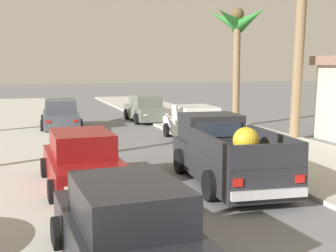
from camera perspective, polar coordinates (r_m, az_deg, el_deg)
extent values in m
cube|color=beige|center=(16.29, -19.56, -4.19)|extent=(5.03, 60.00, 0.12)
cube|color=beige|center=(18.65, 12.13, -2.46)|extent=(5.03, 60.00, 0.12)
cube|color=silver|center=(16.28, -15.62, -4.07)|extent=(0.16, 60.00, 0.10)
cube|color=silver|center=(18.13, 9.06, -2.70)|extent=(0.16, 60.00, 0.10)
cube|color=#28282D|center=(12.64, 7.67, -4.65)|extent=(2.31, 5.23, 0.80)
cube|color=#28282D|center=(13.98, 5.43, -0.10)|extent=(1.83, 1.63, 0.80)
cube|color=#283342|center=(13.27, 6.46, -0.45)|extent=(1.38, 0.17, 0.44)
cube|color=#283342|center=(14.70, 4.49, 0.37)|extent=(1.46, 0.17, 0.48)
cube|color=#28282D|center=(11.41, 4.97, -2.46)|extent=(0.35, 3.30, 0.56)
cube|color=#28282D|center=(12.09, 13.21, -2.06)|extent=(0.35, 3.30, 0.56)
cube|color=#28282D|center=(10.24, 12.70, -3.79)|extent=(1.88, 0.24, 0.56)
cube|color=silver|center=(10.36, 12.78, -8.44)|extent=(1.83, 0.26, 0.20)
cylinder|color=black|center=(13.82, 1.60, -4.46)|extent=(0.32, 0.78, 0.76)
cylinder|color=black|center=(14.43, 9.17, -4.04)|extent=(0.32, 0.78, 0.76)
cylinder|color=black|center=(11.08, 5.45, -7.54)|extent=(0.32, 0.78, 0.76)
cylinder|color=black|center=(11.83, 14.55, -6.77)|extent=(0.32, 0.78, 0.76)
cube|color=red|center=(10.01, 8.86, -7.12)|extent=(0.22, 0.06, 0.18)
cube|color=red|center=(10.65, 16.41, -6.45)|extent=(0.22, 0.06, 0.18)
sphere|color=gold|center=(11.88, 9.87, -1.81)|extent=(0.70, 0.70, 0.70)
cube|color=silver|center=(19.89, 3.41, -0.29)|extent=(1.85, 4.24, 0.72)
cube|color=silver|center=(19.72, 3.52, 1.63)|extent=(1.57, 2.13, 0.64)
cube|color=#283342|center=(20.63, 2.62, 1.85)|extent=(1.37, 0.11, 0.52)
cube|color=#283342|center=(18.81, 4.51, 1.27)|extent=(1.34, 0.11, 0.50)
cylinder|color=black|center=(20.88, -0.12, -0.50)|extent=(0.23, 0.64, 0.64)
cylinder|color=black|center=(21.44, 4.52, -0.30)|extent=(0.23, 0.64, 0.64)
cylinder|color=black|center=(18.42, 2.11, -1.60)|extent=(0.23, 0.64, 0.64)
cylinder|color=black|center=(19.05, 7.27, -1.34)|extent=(0.23, 0.64, 0.64)
cube|color=red|center=(17.70, 3.76, -0.92)|extent=(0.20, 0.04, 0.12)
cube|color=white|center=(21.69, 0.01, 0.58)|extent=(0.20, 0.04, 0.10)
cube|color=red|center=(18.17, 7.52, -0.75)|extent=(0.20, 0.04, 0.12)
cube|color=white|center=(22.06, 3.09, 0.69)|extent=(0.20, 0.04, 0.10)
cube|color=maroon|center=(12.27, -10.75, -5.39)|extent=(1.89, 4.25, 0.72)
cube|color=maroon|center=(12.24, -10.90, -2.19)|extent=(1.58, 2.15, 0.64)
cube|color=#283342|center=(11.30, -10.18, -3.09)|extent=(1.37, 0.12, 0.52)
cube|color=#283342|center=(13.19, -11.51, -1.59)|extent=(1.34, 0.12, 0.50)
cylinder|color=black|center=(11.25, -5.15, -7.62)|extent=(0.24, 0.65, 0.64)
cylinder|color=black|center=(10.98, -14.42, -8.23)|extent=(0.24, 0.65, 0.64)
cylinder|color=black|center=(13.72, -7.80, -4.87)|extent=(0.24, 0.65, 0.64)
cylinder|color=black|center=(13.50, -15.36, -5.29)|extent=(0.24, 0.65, 0.64)
cube|color=red|center=(14.39, -9.51, -3.00)|extent=(0.20, 0.05, 0.12)
cube|color=white|center=(10.35, -5.62, -7.33)|extent=(0.20, 0.05, 0.10)
cube|color=red|center=(14.24, -14.55, -3.26)|extent=(0.20, 0.05, 0.12)
cube|color=white|center=(10.15, -12.46, -7.78)|extent=(0.20, 0.05, 0.10)
cube|color=black|center=(7.27, -5.19, -14.53)|extent=(1.99, 4.29, 0.72)
cube|color=black|center=(6.95, -5.03, -9.63)|extent=(1.64, 2.18, 0.64)
cube|color=#283342|center=(7.86, -6.96, -7.77)|extent=(1.37, 0.16, 0.52)
cube|color=#283342|center=(6.07, -2.50, -12.39)|extent=(1.34, 0.15, 0.50)
cylinder|color=black|center=(8.39, -13.74, -13.22)|extent=(0.26, 0.65, 0.64)
cylinder|color=black|center=(8.76, -1.68, -12.09)|extent=(0.26, 0.65, 0.64)
cube|color=white|center=(9.08, -12.62, -9.62)|extent=(0.20, 0.05, 0.10)
cube|color=white|center=(9.32, -5.01, -9.02)|extent=(0.20, 0.05, 0.10)
cube|color=#474C56|center=(24.13, -13.45, 0.91)|extent=(1.94, 4.27, 0.72)
cube|color=#474C56|center=(23.97, -13.50, 2.50)|extent=(1.61, 2.16, 0.64)
cube|color=#283342|center=(24.93, -13.56, 2.64)|extent=(1.37, 0.14, 0.52)
cube|color=#283342|center=(23.00, -13.43, 2.25)|extent=(1.34, 0.14, 0.50)
cylinder|color=black|center=(25.45, -15.55, 0.69)|extent=(0.25, 0.65, 0.64)
cylinder|color=black|center=(25.49, -11.50, 0.83)|extent=(0.25, 0.65, 0.64)
cylinder|color=black|center=(22.86, -15.61, -0.07)|extent=(0.25, 0.65, 0.64)
cylinder|color=black|center=(22.91, -11.09, 0.09)|extent=(0.25, 0.65, 0.64)
cube|color=red|center=(22.02, -14.96, 0.52)|extent=(0.20, 0.05, 0.12)
cube|color=white|center=(26.22, -14.93, 1.54)|extent=(0.20, 0.05, 0.10)
cube|color=red|center=(22.05, -11.66, 0.63)|extent=(0.20, 0.05, 0.12)
cube|color=white|center=(26.24, -12.24, 1.63)|extent=(0.20, 0.05, 0.10)
cube|color=slate|center=(26.74, -2.79, 1.75)|extent=(1.82, 4.23, 0.72)
cube|color=slate|center=(26.78, -2.86, 3.22)|extent=(1.55, 2.12, 0.64)
cube|color=#283342|center=(25.85, -2.29, 3.02)|extent=(1.37, 0.10, 0.52)
cube|color=#283342|center=(27.72, -3.40, 3.33)|extent=(1.34, 0.10, 0.50)
cylinder|color=black|center=(25.79, -0.09, 1.06)|extent=(0.23, 0.64, 0.64)
cylinder|color=black|center=(25.29, -3.97, 0.91)|extent=(0.23, 0.64, 0.64)
cylinder|color=black|center=(28.26, -1.73, 1.64)|extent=(0.23, 0.64, 0.64)
cylinder|color=black|center=(27.80, -5.30, 1.51)|extent=(0.23, 0.64, 0.64)
cube|color=red|center=(28.93, -2.70, 2.41)|extent=(0.20, 0.04, 0.12)
cube|color=white|center=(24.91, -0.13, 1.49)|extent=(0.20, 0.04, 0.10)
cube|color=red|center=(28.61, -5.15, 2.33)|extent=(0.20, 0.04, 0.12)
cube|color=white|center=(24.55, -2.86, 1.39)|extent=(0.20, 0.04, 0.10)
cylinder|color=#846B4C|center=(24.67, 8.68, 6.92)|extent=(0.38, 0.43, 6.01)
cone|color=#2D7F33|center=(25.20, 10.31, 13.05)|extent=(1.64, 0.74, 1.29)
cone|color=#2D7F33|center=(25.64, 8.46, 12.93)|extent=(1.03, 1.87, 1.35)
cone|color=#2D7F33|center=(24.94, 7.07, 13.33)|extent=(1.61, 1.40, 1.17)
cone|color=#2D7F33|center=(24.15, 7.63, 13.57)|extent=(1.79, 1.29, 1.14)
cone|color=#2D7F33|center=(24.27, 10.50, 13.41)|extent=(1.31, 1.89, 1.19)
sphere|color=brown|center=(24.82, 8.83, 13.87)|extent=(0.68, 0.68, 0.68)
cylinder|color=#846B4C|center=(20.51, 16.28, 8.87)|extent=(0.43, 0.70, 7.66)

